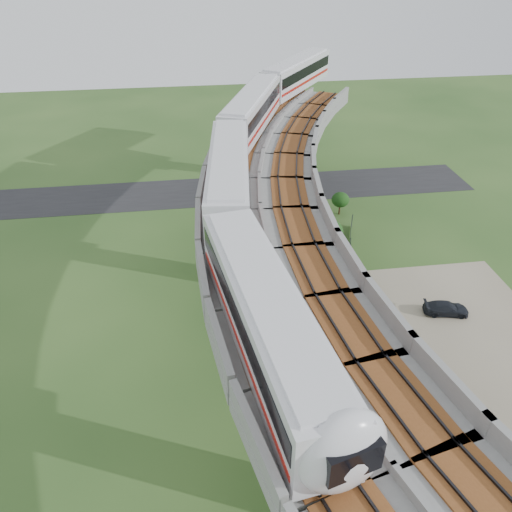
% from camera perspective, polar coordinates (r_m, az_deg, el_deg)
% --- Properties ---
extents(ground, '(160.00, 160.00, 0.00)m').
position_cam_1_polar(ground, '(37.38, 1.30, -12.70)').
color(ground, '#2B4D1E').
rests_on(ground, ground).
extents(dirt_lot, '(18.00, 26.00, 0.04)m').
position_cam_1_polar(dirt_lot, '(40.20, 22.36, -11.83)').
color(dirt_lot, gray).
rests_on(dirt_lot, ground).
extents(asphalt_road, '(60.00, 8.00, 0.03)m').
position_cam_1_polar(asphalt_road, '(61.92, -3.06, 7.50)').
color(asphalt_road, '#232326').
rests_on(asphalt_road, ground).
extents(viaduct, '(19.58, 73.98, 11.40)m').
position_cam_1_polar(viaduct, '(32.27, 8.26, -0.64)').
color(viaduct, '#99968E').
rests_on(viaduct, ground).
extents(metro_train, '(18.46, 59.78, 3.64)m').
position_cam_1_polar(metro_train, '(41.86, 1.16, 12.89)').
color(metro_train, silver).
rests_on(metro_train, ground).
extents(fence, '(3.87, 38.73, 1.50)m').
position_cam_1_polar(fence, '(39.22, 15.76, -10.08)').
color(fence, '#2D382D').
rests_on(fence, ground).
extents(tree_0, '(1.96, 1.96, 2.65)m').
position_cam_1_polar(tree_0, '(56.35, 9.62, 6.36)').
color(tree_0, '#382314').
rests_on(tree_0, ground).
extents(tree_1, '(2.58, 2.58, 3.02)m').
position_cam_1_polar(tree_1, '(49.82, 8.47, 2.81)').
color(tree_1, '#382314').
rests_on(tree_1, ground).
extents(tree_2, '(2.01, 2.01, 2.43)m').
position_cam_1_polar(tree_2, '(44.14, 9.37, -2.23)').
color(tree_2, '#382314').
rests_on(tree_2, ground).
extents(tree_3, '(1.99, 1.99, 2.59)m').
position_cam_1_polar(tree_3, '(37.73, 12.17, -9.45)').
color(tree_3, '#382314').
rests_on(tree_3, ground).
extents(tree_4, '(2.58, 2.58, 3.53)m').
position_cam_1_polar(tree_4, '(32.52, 17.55, -17.64)').
color(tree_4, '#382314').
rests_on(tree_4, ground).
extents(car_white, '(3.33, 3.89, 1.26)m').
position_cam_1_polar(car_white, '(35.35, 22.61, -18.11)').
color(car_white, silver).
rests_on(car_white, dirt_lot).
extents(car_dark, '(3.90, 2.17, 1.07)m').
position_cam_1_polar(car_dark, '(44.45, 20.90, -5.61)').
color(car_dark, black).
rests_on(car_dark, dirt_lot).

